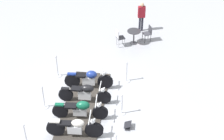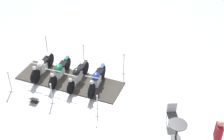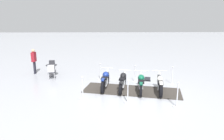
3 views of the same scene
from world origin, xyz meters
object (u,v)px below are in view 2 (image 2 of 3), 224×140
(motorcycle_forest, at_px, (60,71))
(stanchion_left_rear, at_px, (124,66))
(motorcycle_cream, at_px, (42,67))
(stanchion_right_mid, at_px, (52,95))
(stanchion_left_front, at_px, (47,49))
(info_placard, at_px, (34,100))
(motorcycle_black, at_px, (78,75))
(stanchion_left_mid, at_px, (84,57))
(cafe_chair_near_table, at_px, (172,113))
(stanchion_right_front, at_px, (10,84))
(motorcycle_navy, at_px, (97,79))
(bystander_person, at_px, (218,135))
(cafe_table, at_px, (177,128))
(stanchion_right_rear, at_px, (97,109))

(motorcycle_forest, relative_size, stanchion_left_rear, 1.97)
(motorcycle_cream, bearing_deg, stanchion_right_mid, 38.78)
(stanchion_left_rear, height_order, stanchion_right_mid, stanchion_left_rear)
(motorcycle_cream, height_order, stanchion_left_front, stanchion_left_front)
(stanchion_left_front, bearing_deg, info_placard, -81.29)
(motorcycle_black, xyz_separation_m, stanchion_left_mid, (-0.09, 1.71, -0.16))
(stanchion_right_mid, bearing_deg, motorcycle_cream, 118.99)
(cafe_chair_near_table, bearing_deg, stanchion_left_rear, -157.33)
(stanchion_right_mid, height_order, cafe_chair_near_table, stanchion_right_mid)
(motorcycle_black, bearing_deg, stanchion_right_front, -60.66)
(motorcycle_forest, height_order, stanchion_right_front, stanchion_right_front)
(motorcycle_navy, height_order, stanchion_left_rear, stanchion_left_rear)
(stanchion_right_front, bearing_deg, motorcycle_cream, 52.29)
(bystander_person, bearing_deg, stanchion_left_rear, -47.57)
(motorcycle_navy, height_order, cafe_chair_near_table, motorcycle_navy)
(motorcycle_cream, bearing_deg, cafe_table, 72.87)
(cafe_table, bearing_deg, bystander_person, -25.41)
(motorcycle_cream, height_order, info_placard, motorcycle_cream)
(motorcycle_cream, height_order, stanchion_left_rear, stanchion_left_rear)
(motorcycle_black, bearing_deg, stanchion_right_mid, -18.36)
(motorcycle_black, xyz_separation_m, stanchion_right_mid, (-0.82, -1.41, -0.17))
(stanchion_left_front, distance_m, stanchion_right_mid, 3.86)
(motorcycle_black, distance_m, info_placard, 2.27)
(stanchion_left_front, distance_m, stanchion_right_front, 3.21)
(motorcycle_forest, bearing_deg, stanchion_right_mid, 13.07)
(motorcycle_cream, relative_size, stanchion_right_rear, 2.03)
(stanchion_right_rear, relative_size, stanchion_left_mid, 0.94)
(stanchion_left_mid, distance_m, stanchion_right_mid, 3.21)
(cafe_chair_near_table, bearing_deg, stanchion_right_front, -111.37)
(cafe_table, distance_m, bystander_person, 1.53)
(stanchion_left_mid, bearing_deg, stanchion_right_rear, -69.30)
(stanchion_left_rear, bearing_deg, stanchion_right_mid, -137.18)
(motorcycle_forest, xyz_separation_m, stanchion_left_rear, (2.94, 1.00, -0.13))
(motorcycle_cream, bearing_deg, stanchion_right_rear, 62.78)
(motorcycle_cream, bearing_deg, stanchion_right_front, -27.92)
(stanchion_left_rear, bearing_deg, bystander_person, -50.51)
(cafe_table, relative_size, bystander_person, 0.44)
(stanchion_right_mid, height_order, info_placard, stanchion_right_mid)
(stanchion_right_rear, bearing_deg, motorcycle_black, 123.88)
(motorcycle_forest, xyz_separation_m, stanchion_right_mid, (0.11, -1.63, -0.14))
(motorcycle_black, bearing_deg, stanchion_left_front, -123.23)
(info_placard, bearing_deg, stanchion_right_rear, -173.99)
(bystander_person, bearing_deg, stanchion_left_front, -32.04)
(motorcycle_cream, xyz_separation_m, bystander_person, (7.67, -3.85, 0.55))
(motorcycle_forest, xyz_separation_m, motorcycle_black, (0.93, -0.22, 0.02))
(motorcycle_cream, relative_size, stanchion_left_front, 1.84)
(stanchion_left_mid, bearing_deg, stanchion_right_front, -137.18)
(stanchion_right_front, bearing_deg, stanchion_left_front, 76.76)
(info_placard, bearing_deg, stanchion_left_rear, -129.55)
(stanchion_left_front, relative_size, stanchion_left_rear, 1.03)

